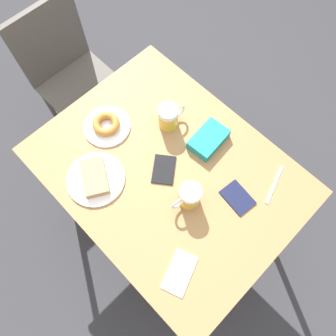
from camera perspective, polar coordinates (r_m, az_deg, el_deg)
The scene contains 12 objects.
ground_plane at distance 2.07m, azimuth 0.00°, elevation -8.50°, with size 8.00×8.00×0.00m, color #333338.
table at distance 1.40m, azimuth 0.00°, elevation -1.36°, with size 0.80×1.06×0.77m.
chair at distance 1.99m, azimuth -17.17°, elevation 16.33°, with size 0.40×0.40×0.90m.
plate_with_cake at distance 1.34m, azimuth -12.56°, elevation -1.73°, with size 0.24×0.24×0.04m.
plate_with_donut at distance 1.44m, azimuth -10.66°, elevation 7.37°, with size 0.20×0.20×0.04m.
beer_mug_left at distance 1.24m, azimuth 3.70°, elevation -4.93°, with size 0.13×0.09×0.11m.
beer_mug_center at distance 1.38m, azimuth 0.14°, elevation 8.94°, with size 0.13×0.09×0.11m.
napkin_folded at distance 1.24m, azimuth 2.04°, elevation -17.74°, with size 0.17×0.13×0.00m.
fork at distance 1.38m, azimuth 18.04°, elevation -2.75°, with size 0.17×0.07×0.00m.
passport_near_edge at distance 1.33m, azimuth -0.73°, elevation -0.26°, with size 0.15×0.15×0.01m.
passport_far_edge at distance 1.32m, azimuth 12.01°, elevation -5.05°, with size 0.10×0.14×0.01m.
blue_pouch at distance 1.38m, azimuth 7.06°, elevation 4.98°, with size 0.17×0.12×0.04m.
Camera 1 is at (-0.36, -0.36, 2.01)m, focal length 35.00 mm.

